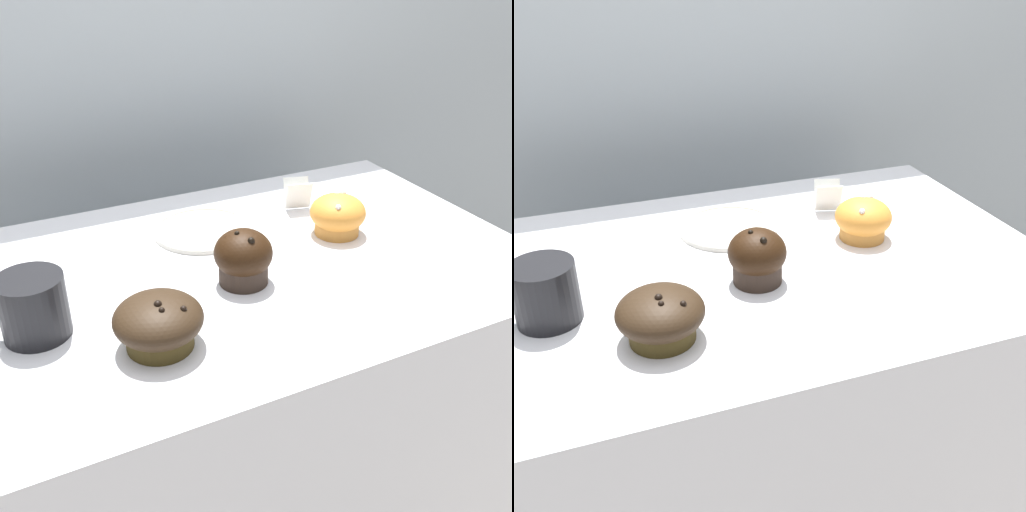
% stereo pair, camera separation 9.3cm
% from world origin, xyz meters
% --- Properties ---
extents(wall_back, '(3.20, 0.10, 1.80)m').
position_xyz_m(wall_back, '(0.00, 0.60, 0.90)').
color(wall_back, '#A8B2B7').
rests_on(wall_back, ground).
extents(display_counter, '(1.00, 0.64, 0.90)m').
position_xyz_m(display_counter, '(0.00, 0.00, 0.45)').
color(display_counter, silver).
rests_on(display_counter, ground).
extents(muffin_front_center, '(0.12, 0.12, 0.08)m').
position_xyz_m(muffin_front_center, '(-0.18, -0.16, 0.94)').
color(muffin_front_center, '#3F3215').
rests_on(muffin_front_center, display_counter).
extents(muffin_back_left, '(0.09, 0.09, 0.09)m').
position_xyz_m(muffin_back_left, '(-0.01, -0.06, 0.94)').
color(muffin_back_left, '#2F231B').
rests_on(muffin_back_left, display_counter).
extents(muffin_back_right, '(0.10, 0.10, 0.08)m').
position_xyz_m(muffin_back_right, '(0.22, 0.02, 0.94)').
color(muffin_back_right, '#C78036').
rests_on(muffin_back_right, display_counter).
extents(coffee_cup, '(0.14, 0.09, 0.09)m').
position_xyz_m(coffee_cup, '(-0.32, -0.06, 0.95)').
color(coffee_cup, black).
rests_on(coffee_cup, display_counter).
extents(serving_plate, '(0.18, 0.18, 0.01)m').
position_xyz_m(serving_plate, '(-0.00, 0.13, 0.90)').
color(serving_plate, beige).
rests_on(serving_plate, display_counter).
extents(price_card, '(0.06, 0.05, 0.06)m').
position_xyz_m(price_card, '(0.21, 0.15, 0.93)').
color(price_card, white).
rests_on(price_card, display_counter).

